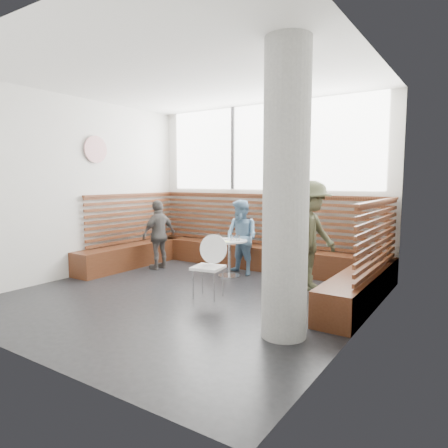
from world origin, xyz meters
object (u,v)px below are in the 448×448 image
Objects in this scene: concrete_column at (286,193)px; cafe_chair at (211,261)px; adult_man at (310,235)px; child_left at (159,235)px; child_back at (241,237)px; cafe_table at (229,250)px.

concrete_column is 2.05m from cafe_chair.
adult_man is at bearing 38.79° from cafe_chair.
child_back is at bearing 112.79° from child_left.
adult_man is at bearing 99.99° from child_left.
child_left is at bearing -150.41° from child_back.
cafe_table is at bearing 110.21° from adult_man.
cafe_chair reaches higher than cafe_table.
cafe_chair is at bearing 158.88° from adult_man.
cafe_table is 0.49× the size of child_left.
child_left is (-1.93, 0.98, 0.13)m from cafe_chair.
cafe_table is 1.29m from cafe_chair.
child_left is at bearing 114.71° from adult_man.
adult_man is (1.07, 1.20, 0.32)m from cafe_chair.
adult_man reaches higher than child_back.
cafe_chair is at bearing -69.68° from cafe_table.
concrete_column is 3.10m from child_back.
child_left is at bearing 152.95° from concrete_column.
concrete_column reaches higher than cafe_chair.
concrete_column is 3.47× the size of cafe_chair.
concrete_column is 2.19m from adult_man.
child_left reaches higher than cafe_chair.
cafe_table is (-2.00, 2.01, -1.12)m from concrete_column.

